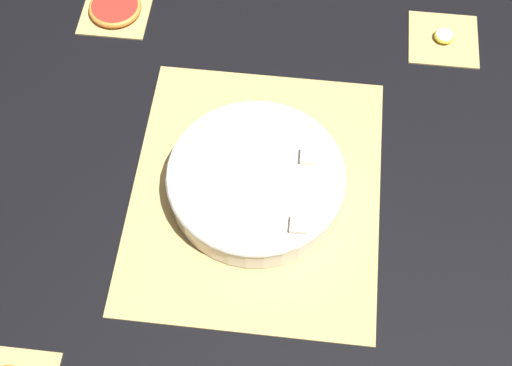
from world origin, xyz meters
TOP-DOWN VIEW (x-y plane):
  - ground_plane at (0.00, 0.00)m, footprint 6.00×6.00m
  - bamboo_mat_center at (-0.00, 0.00)m, footprint 0.47×0.39m
  - coaster_mat_near_right at (0.35, -0.30)m, footprint 0.13×0.13m
  - coaster_mat_far_right at (0.35, 0.30)m, footprint 0.13×0.13m
  - fruit_salad_bowl at (0.00, -0.00)m, footprint 0.28×0.28m
  - banana_coin_single at (0.35, -0.30)m, footprint 0.04×0.04m
  - grapefruit_slice at (0.35, 0.30)m, footprint 0.10×0.10m

SIDE VIEW (x-z plane):
  - ground_plane at x=0.00m, z-range 0.00..0.00m
  - coaster_mat_near_right at x=0.35m, z-range 0.00..0.01m
  - coaster_mat_far_right at x=0.35m, z-range 0.00..0.01m
  - bamboo_mat_center at x=0.00m, z-range 0.00..0.01m
  - banana_coin_single at x=0.35m, z-range 0.01..0.01m
  - grapefruit_slice at x=0.35m, z-range 0.01..0.02m
  - fruit_salad_bowl at x=0.00m, z-range 0.00..0.07m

